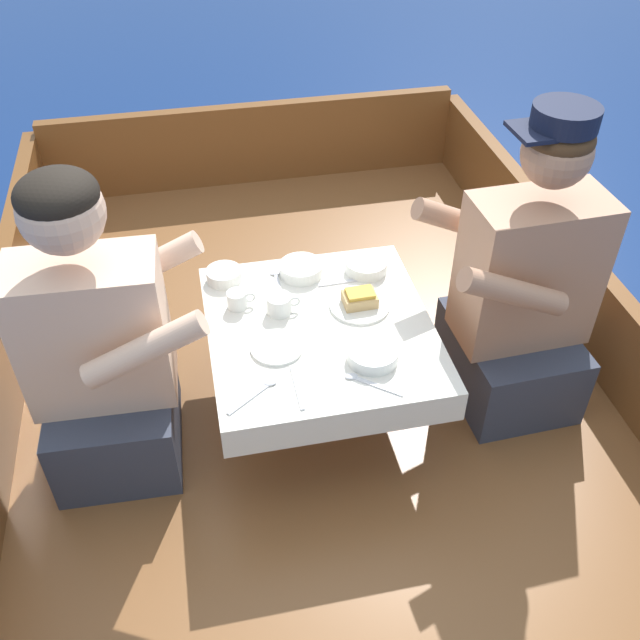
% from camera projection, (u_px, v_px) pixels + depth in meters
% --- Properties ---
extents(ground_plane, '(60.00, 60.00, 0.00)m').
position_uv_depth(ground_plane, '(314.00, 435.00, 2.64)').
color(ground_plane, navy).
extents(boat_deck, '(2.07, 3.02, 0.26)m').
position_uv_depth(boat_deck, '(313.00, 411.00, 2.56)').
color(boat_deck, brown).
rests_on(boat_deck, ground_plane).
extents(gunwale_starboard, '(0.06, 3.02, 0.34)m').
position_uv_depth(gunwale_starboard, '(592.00, 311.00, 2.52)').
color(gunwale_starboard, brown).
rests_on(gunwale_starboard, boat_deck).
extents(bow_coaming, '(1.95, 0.06, 0.39)m').
position_uv_depth(bow_coaming, '(253.00, 143.00, 3.45)').
color(bow_coaming, brown).
rests_on(bow_coaming, boat_deck).
extents(cockpit_table, '(0.67, 0.72, 0.38)m').
position_uv_depth(cockpit_table, '(320.00, 335.00, 2.17)').
color(cockpit_table, '#B2B2B7').
rests_on(cockpit_table, boat_deck).
extents(person_port, '(0.53, 0.46, 0.97)m').
position_uv_depth(person_port, '(102.00, 354.00, 2.02)').
color(person_port, '#333847').
rests_on(person_port, boat_deck).
extents(person_starboard, '(0.53, 0.45, 1.02)m').
position_uv_depth(person_starboard, '(522.00, 296.00, 2.21)').
color(person_starboard, '#333847').
rests_on(person_starboard, boat_deck).
extents(plate_sandwich, '(0.19, 0.19, 0.01)m').
position_uv_depth(plate_sandwich, '(360.00, 305.00, 2.21)').
color(plate_sandwich, silver).
rests_on(plate_sandwich, cockpit_table).
extents(plate_bread, '(0.15, 0.15, 0.01)m').
position_uv_depth(plate_bread, '(277.00, 347.00, 2.06)').
color(plate_bread, silver).
rests_on(plate_bread, cockpit_table).
extents(sandwich, '(0.10, 0.08, 0.05)m').
position_uv_depth(sandwich, '(360.00, 298.00, 2.19)').
color(sandwich, tan).
rests_on(sandwich, plate_sandwich).
extents(bowl_port_near, '(0.14, 0.14, 0.04)m').
position_uv_depth(bowl_port_near, '(366.00, 265.00, 2.34)').
color(bowl_port_near, silver).
rests_on(bowl_port_near, cockpit_table).
extents(bowl_starboard_near, '(0.15, 0.15, 0.04)m').
position_uv_depth(bowl_starboard_near, '(373.00, 354.00, 2.01)').
color(bowl_starboard_near, silver).
rests_on(bowl_starboard_near, cockpit_table).
extents(bowl_center_far, '(0.11, 0.11, 0.04)m').
position_uv_depth(bowl_center_far, '(224.00, 274.00, 2.30)').
color(bowl_center_far, silver).
rests_on(bowl_center_far, cockpit_table).
extents(bowl_port_far, '(0.14, 0.14, 0.04)m').
position_uv_depth(bowl_port_far, '(301.00, 268.00, 2.32)').
color(bowl_port_far, silver).
rests_on(bowl_port_far, cockpit_table).
extents(coffee_cup_port, '(0.09, 0.06, 0.06)m').
position_uv_depth(coffee_cup_port, '(237.00, 299.00, 2.19)').
color(coffee_cup_port, silver).
rests_on(coffee_cup_port, cockpit_table).
extents(coffee_cup_starboard, '(0.10, 0.08, 0.06)m').
position_uv_depth(coffee_cup_starboard, '(279.00, 304.00, 2.17)').
color(coffee_cup_starboard, silver).
rests_on(coffee_cup_starboard, cockpit_table).
extents(utensil_spoon_port, '(0.04, 0.17, 0.01)m').
position_uv_depth(utensil_spoon_port, '(277.00, 281.00, 2.30)').
color(utensil_spoon_port, silver).
rests_on(utensil_spoon_port, cockpit_table).
extents(utensil_spoon_center, '(0.14, 0.12, 0.01)m').
position_uv_depth(utensil_spoon_center, '(365.00, 381.00, 1.96)').
color(utensil_spoon_center, silver).
rests_on(utensil_spoon_center, cockpit_table).
extents(utensil_fork_port, '(0.17, 0.02, 0.00)m').
position_uv_depth(utensil_fork_port, '(349.00, 281.00, 2.30)').
color(utensil_fork_port, silver).
rests_on(utensil_fork_port, cockpit_table).
extents(utensil_knife_starboard, '(0.01, 0.17, 0.00)m').
position_uv_depth(utensil_knife_starboard, '(297.00, 387.00, 1.94)').
color(utensil_knife_starboard, silver).
rests_on(utensil_knife_starboard, cockpit_table).
extents(utensil_spoon_starboard, '(0.15, 0.11, 0.01)m').
position_uv_depth(utensil_spoon_starboard, '(259.00, 391.00, 1.93)').
color(utensil_spoon_starboard, silver).
rests_on(utensil_spoon_starboard, cockpit_table).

